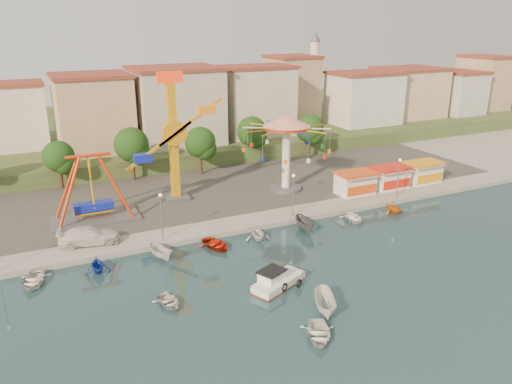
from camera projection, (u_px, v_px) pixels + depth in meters
ground at (286, 283)px, 46.05m from camera, size 200.00×200.00×0.00m
quay_deck at (135, 141)px, 98.84m from camera, size 200.00×100.00×0.60m
asphalt_pad at (185, 185)px, 71.44m from camera, size 90.00×28.00×0.01m
hill_terrace at (129, 131)px, 102.71m from camera, size 200.00×60.00×3.00m
pirate_ship_ride at (92, 189)px, 58.01m from camera, size 10.00×5.00×8.00m
kamikaze_tower at (177, 142)px, 63.38m from camera, size 8.64×3.10×16.50m
wave_swinger at (287, 136)px, 67.16m from camera, size 11.60×11.60×10.40m
booth_left at (355, 183)px, 67.46m from camera, size 5.40×3.78×3.08m
booth_mid at (390, 177)px, 69.89m from camera, size 5.40×3.78×3.08m
booth_right at (423, 172)px, 72.34m from camera, size 5.40×3.78×3.08m
lamp_post_1 at (162, 218)px, 52.86m from camera, size 0.14×0.14×5.00m
lamp_post_2 at (293, 196)px, 59.40m from camera, size 0.14×0.14×5.00m
lamp_post_3 at (398, 179)px, 65.94m from camera, size 0.14×0.14×5.00m
tree_1 at (58, 157)px, 68.73m from camera, size 4.35×4.35×6.80m
tree_2 at (131, 145)px, 72.22m from camera, size 5.02×5.02×7.85m
tree_3 at (200, 142)px, 75.19m from camera, size 4.68×4.68×7.32m
tree_4 at (252, 131)px, 81.77m from camera, size 4.86×4.86×7.60m
tree_5 at (310, 128)px, 84.32m from camera, size 4.83×4.83×7.54m
building_1 at (12, 125)px, 78.79m from camera, size 12.33×9.01×8.63m
building_2 at (96, 110)px, 84.23m from camera, size 11.95×9.28×11.23m
building_3 at (181, 113)px, 87.50m from camera, size 12.59×10.50×9.20m
building_4 at (243, 105)px, 95.90m from camera, size 10.75×9.23×9.24m
building_5 at (307, 97)px, 99.41m from camera, size 12.77×10.96×11.21m
building_6 at (360, 91)px, 102.71m from camera, size 8.23×8.98×12.36m
building_7 at (390, 94)px, 112.36m from camera, size 11.59×10.93×8.76m
building_8 at (458, 85)px, 111.87m from camera, size 12.84×9.28×12.58m
building_9 at (490, 88)px, 120.29m from camera, size 12.95×9.17×9.21m
minaret at (314, 74)px, 102.75m from camera, size 2.80×2.80×18.00m
cabin_motorboat at (277, 282)px, 45.17m from camera, size 5.78×4.06×1.90m
rowboat_a at (169, 301)px, 42.37m from camera, size 2.71×3.44×0.64m
rowboat_b at (319, 334)px, 37.89m from camera, size 4.14×4.62×0.79m
skiff at (326, 304)px, 41.06m from camera, size 3.29×4.63×1.68m
van at (89, 236)px, 52.42m from camera, size 6.60×3.63×1.81m
moored_boat_0 at (33, 280)px, 45.66m from camera, size 3.74×4.54×0.82m
moored_boat_1 at (97, 265)px, 47.89m from camera, size 2.55×2.92×1.48m
moored_boat_2 at (161, 252)px, 50.46m from camera, size 2.33×3.87×1.40m
moored_boat_3 at (216, 244)px, 52.99m from camera, size 3.77×4.53×0.81m
moored_boat_4 at (258, 233)px, 54.86m from camera, size 3.37×3.69×1.66m
moored_boat_5 at (305, 224)px, 57.37m from camera, size 1.89×4.03×1.50m
moored_boat_6 at (353, 218)px, 60.28m from camera, size 2.93×3.84×0.74m
moored_boat_7 at (393, 207)px, 62.65m from camera, size 2.57×2.94×1.49m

